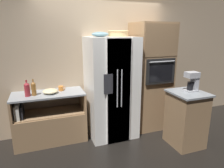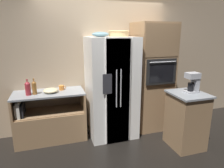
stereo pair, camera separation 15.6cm
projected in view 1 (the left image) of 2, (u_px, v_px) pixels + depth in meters
name	position (u px, v px, depth m)	size (l,w,h in m)	color
ground_plane	(111.00, 134.00, 3.87)	(20.00, 20.00, 0.00)	black
wall_back	(102.00, 59.00, 3.98)	(12.00, 0.06, 2.80)	tan
counter_left	(50.00, 124.00, 3.60)	(1.22, 0.57, 0.90)	#93704C
refrigerator	(111.00, 88.00, 3.72)	(0.86, 0.84, 1.85)	white
wall_oven	(150.00, 77.00, 4.03)	(0.72, 0.74, 2.10)	#93704C
island_counter	(186.00, 119.00, 3.43)	(0.56, 0.60, 0.96)	#93704C
wicker_basket	(118.00, 33.00, 3.56)	(0.37, 0.37, 0.11)	tan
fruit_bowl	(100.00, 34.00, 3.49)	(0.30, 0.30, 0.08)	#668C99
bottle_tall	(27.00, 89.00, 3.26)	(0.09, 0.09, 0.27)	maroon
bottle_short	(34.00, 88.00, 3.31)	(0.08, 0.08, 0.28)	brown
mug	(61.00, 88.00, 3.60)	(0.12, 0.09, 0.09)	orange
mixing_bowl	(50.00, 91.00, 3.44)	(0.25, 0.25, 0.08)	beige
coffee_maker	(193.00, 81.00, 3.32)	(0.21, 0.16, 0.33)	#B2B2B7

